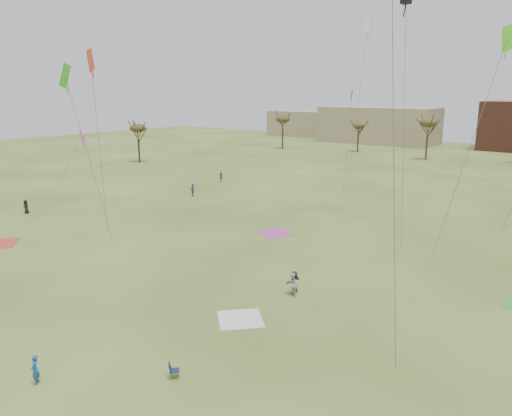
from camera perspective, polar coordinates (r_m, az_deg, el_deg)
The scene contains 14 objects.
ground at distance 32.46m, azimuth -13.34°, elevation -13.49°, with size 260.00×260.00×0.00m, color #3D5119.
flyer_near_right at distance 28.40m, azimuth -24.29°, elevation -16.71°, with size 0.58×0.38×1.60m, color #22599F.
spectator_fore_c at distance 36.55m, azimuth 4.47°, elevation -8.55°, with size 1.55×0.50×1.68m, color brown.
flyer_mid_a at distance 65.61m, azimuth -25.14°, elevation 0.15°, with size 0.83×0.54×1.69m, color black.
spectator_mid_d at distance 69.66m, azimuth -7.36°, elevation 2.09°, with size 1.06×0.44×1.81m, color #AF49AC.
spectator_mid_e at distance 35.93m, azimuth 4.27°, elevation -8.90°, with size 0.84×0.65×1.72m, color silver.
flyer_far_a at distance 80.73m, azimuth -4.07°, elevation 3.63°, with size 1.44×0.46×1.55m, color #2F812B.
blanket_cream at distance 32.81m, azimuth -1.83°, elevation -12.79°, with size 2.83×2.83×0.03m, color silver.
blanket_plum at distance 51.40m, azimuth 2.20°, elevation -2.94°, with size 3.03×3.03×0.03m, color #B5379E.
camp_chair_center at distance 27.15m, azimuth -9.47°, elevation -18.40°, with size 0.74×0.74×0.87m.
kites_aloft at distance 53.40m, azimuth 12.80°, elevation 18.85°, with size 78.03×60.79×26.11m.
tree_line at distance 100.65m, azimuth 22.73°, elevation 8.21°, with size 117.44×49.32×8.91m.
building_tan at distance 145.27m, azimuth 14.02°, elevation 9.32°, with size 32.00×14.00×10.00m, color #937F60.
building_tan_west at distance 165.54m, azimuth 5.32°, elevation 9.77°, with size 20.00×12.00×8.00m, color #937F60.
Camera 1 is at (22.85, -17.91, 14.51)m, focal length 34.44 mm.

